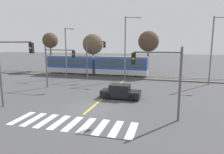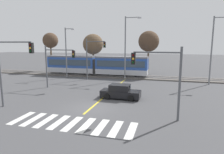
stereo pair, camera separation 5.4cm
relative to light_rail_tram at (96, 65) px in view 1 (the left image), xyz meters
The scene contains 26 objects.
ground_plane 18.69m from the light_rail_tram, 71.71° to the right, with size 200.00×200.00×0.00m, color #474749.
track_bed 6.15m from the light_rail_tram, ahead, with size 120.00×4.00×0.18m, color #56514C.
rail_near 6.15m from the light_rail_tram, ahead, with size 120.00×0.08×0.10m, color #939399.
rail_far 6.15m from the light_rail_tram, ahead, with size 120.00×0.08×0.10m, color #939399.
light_rail_tram is the anchor object (origin of this frame).
crosswalk_stripe_0 21.46m from the light_rail_tram, 86.16° to the right, with size 0.56×2.80×0.01m, color silver.
crosswalk_stripe_1 21.55m from the light_rail_tram, 83.23° to the right, with size 0.56×2.80×0.01m, color silver.
crosswalk_stripe_2 21.70m from the light_rail_tram, 80.33° to the right, with size 0.56×2.80×0.01m, color silver.
crosswalk_stripe_3 21.90m from the light_rail_tram, 77.47° to the right, with size 0.56×2.80×0.01m, color silver.
crosswalk_stripe_4 22.16m from the light_rail_tram, 74.68° to the right, with size 0.56×2.80×0.01m, color silver.
crosswalk_stripe_5 22.46m from the light_rail_tram, 71.96° to the right, with size 0.56×2.80×0.01m, color silver.
crosswalk_stripe_6 22.82m from the light_rail_tram, 69.31° to the right, with size 0.56×2.80×0.01m, color silver.
crosswalk_stripe_7 23.22m from the light_rail_tram, 66.76° to the right, with size 0.56×2.80×0.01m, color silver.
crosswalk_stripe_8 23.67m from the light_rail_tram, 64.29° to the right, with size 0.56×2.80×0.01m, color silver.
lane_centre_line 12.30m from the light_rail_tram, 61.27° to the right, with size 0.20×17.29×0.01m, color gold.
sedan_crossing 15.69m from the light_rail_tram, 60.57° to the right, with size 4.22×1.96×1.52m.
traffic_light_far_left 4.74m from the light_rail_tram, 77.43° to the right, with size 3.25×0.38×6.57m.
traffic_light_near_left 19.46m from the light_rail_tram, 93.19° to the right, with size 3.75×0.38×6.46m.
traffic_light_mid_left 11.19m from the light_rail_tram, 97.74° to the right, with size 4.25×0.38×5.56m.
traffic_light_near_right 22.21m from the light_rail_tram, 57.12° to the right, with size 3.75×0.38×5.61m.
street_lamp_west 5.84m from the light_rail_tram, 141.99° to the right, with size 1.79×0.28×8.43m.
street_lamp_centre 7.62m from the light_rail_tram, 24.70° to the right, with size 2.56×0.28×9.95m.
street_lamp_east 19.03m from the light_rail_tram, ahead, with size 2.29×0.28×9.53m.
bare_tree_far_west 12.89m from the light_rail_tram, 162.01° to the left, with size 3.19×3.19×8.07m.
bare_tree_west 5.55m from the light_rail_tram, 117.97° to the left, with size 4.04×4.04×7.71m.
bare_tree_east 11.04m from the light_rail_tram, 30.84° to the left, with size 3.95×3.95×8.21m.
Camera 1 is at (6.47, -16.28, 5.83)m, focal length 32.00 mm.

